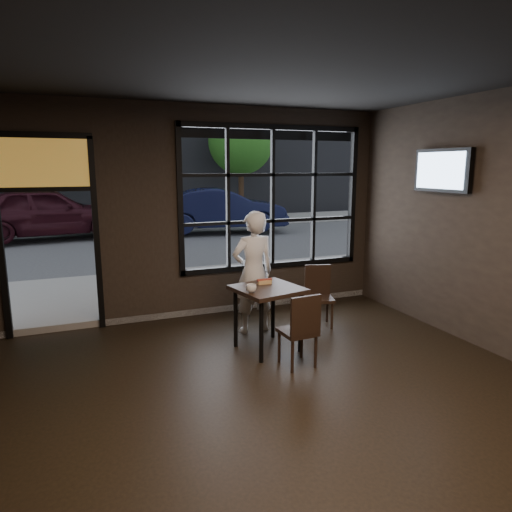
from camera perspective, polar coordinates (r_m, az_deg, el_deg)
name	(u,v)px	position (r m, az deg, el deg)	size (l,w,h in m)	color
floor	(306,433)	(4.33, 6.26, -21.13)	(6.00, 7.00, 0.02)	black
ceiling	(315,42)	(3.78, 7.39, 25.01)	(6.00, 7.00, 0.02)	black
window_frame	(272,198)	(7.36, 2.07, 7.25)	(3.06, 0.12, 2.28)	black
stained_transom	(43,162)	(6.73, -25.07, 10.55)	(1.20, 0.06, 0.70)	orange
street_asphalt	(108,208)	(27.38, -18.01, 5.74)	(60.00, 41.00, 0.04)	#545456
building_across	(100,64)	(26.79, -18.89, 21.78)	(28.00, 12.00, 15.00)	#5B5956
cafe_table	(268,318)	(5.82, 1.46, -7.78)	(0.76, 0.76, 0.82)	black
chair_near	(298,329)	(5.38, 5.21, -9.09)	(0.38, 0.38, 0.89)	black
chair_window	(320,297)	(6.71, 7.95, -5.07)	(0.38, 0.38, 0.88)	black
man	(253,272)	(6.32, -0.34, -2.07)	(0.62, 0.41, 1.71)	silver
hotdog	(264,282)	(5.85, 1.07, -3.23)	(0.20, 0.08, 0.06)	tan
cup	(251,288)	(5.46, -0.59, -4.08)	(0.12, 0.12, 0.10)	silver
tv	(442,170)	(6.79, 22.28, 9.87)	(0.11, 1.00, 0.58)	black
navy_car	(222,210)	(15.89, -4.33, 5.81)	(1.55, 4.44, 1.46)	black
maroon_car	(46,212)	(15.75, -24.72, 5.01)	(1.88, 4.66, 1.59)	black
tree_left	(46,139)	(18.35, -24.75, 13.11)	(2.70, 2.70, 4.61)	#332114
tree_right	(241,142)	(19.78, -1.90, 14.05)	(2.75, 2.75, 4.69)	#332114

